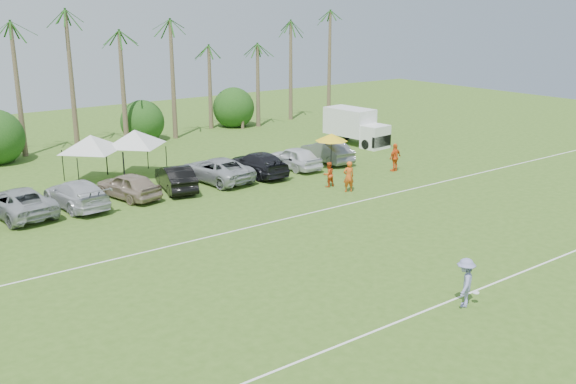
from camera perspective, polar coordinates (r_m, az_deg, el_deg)
ground at (r=23.39m, az=13.99°, el=-12.72°), size 120.00×120.00×0.00m
field_lines at (r=28.52m, az=1.51°, el=-6.76°), size 80.00×12.10×0.01m
palm_tree_4 at (r=52.22m, az=-23.38°, el=10.89°), size 2.40×2.40×8.90m
palm_tree_5 at (r=53.25m, az=-19.23°, el=12.32°), size 2.40×2.40×9.90m
palm_tree_6 at (r=54.57m, az=-15.22°, el=13.63°), size 2.40×2.40×10.90m
palm_tree_7 at (r=56.15m, az=-11.38°, el=14.79°), size 2.40×2.40×11.90m
palm_tree_8 at (r=58.59m, az=-6.73°, el=12.50°), size 2.40×2.40×8.90m
palm_tree_9 at (r=61.19m, az=-2.59°, el=13.56°), size 2.40×2.40×9.90m
palm_tree_10 at (r=64.09m, az=1.23°, el=14.46°), size 2.40×2.40×10.90m
palm_tree_11 at (r=66.60m, az=4.05°, el=15.22°), size 2.40×2.40×11.90m
bush_tree_2 at (r=56.99m, az=-13.18°, el=6.33°), size 4.00×4.00×4.00m
bush_tree_3 at (r=61.59m, az=-4.59°, el=7.41°), size 4.00×4.00×4.00m
sideline_player_a at (r=39.93m, az=5.41°, el=1.38°), size 0.82×0.67×1.95m
sideline_player_b at (r=40.97m, az=3.62°, el=1.57°), size 0.81×0.65×1.62m
sideline_player_c at (r=45.40m, az=9.49°, el=3.05°), size 1.21×0.64×1.97m
box_truck at (r=53.97m, az=6.05°, el=5.90°), size 2.69×5.89×2.94m
canopy_tent_left at (r=43.35m, az=-17.16°, el=4.86°), size 4.54×4.54×3.68m
canopy_tent_right at (r=44.18m, az=-13.50°, el=5.39°), size 4.60×4.60×3.73m
market_umbrella at (r=45.19m, az=3.88°, el=4.88°), size 2.30×2.30×2.56m
frisbee_player at (r=25.63m, az=15.47°, el=-7.76°), size 1.45×1.28×1.95m
parked_car_2 at (r=38.20m, az=-22.89°, el=-0.82°), size 3.31×5.98×1.58m
parked_car_3 at (r=38.66m, az=-18.31°, el=-0.16°), size 2.68×5.63×1.58m
parked_car_4 at (r=39.60m, az=-14.01°, el=0.57°), size 2.90×4.96×1.58m
parked_car_5 at (r=40.78m, az=-9.94°, el=1.26°), size 2.71×5.06×1.58m
parked_car_6 at (r=42.48m, az=-6.39°, el=2.00°), size 3.31×5.98×1.58m
parked_car_7 at (r=43.88m, az=-2.71°, el=2.54°), size 2.33×5.50×1.58m
parked_car_8 at (r=45.59m, az=0.60°, el=3.08°), size 1.88×4.65×1.58m
parked_car_9 at (r=47.62m, az=3.48°, el=3.62°), size 1.98×4.91×1.58m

